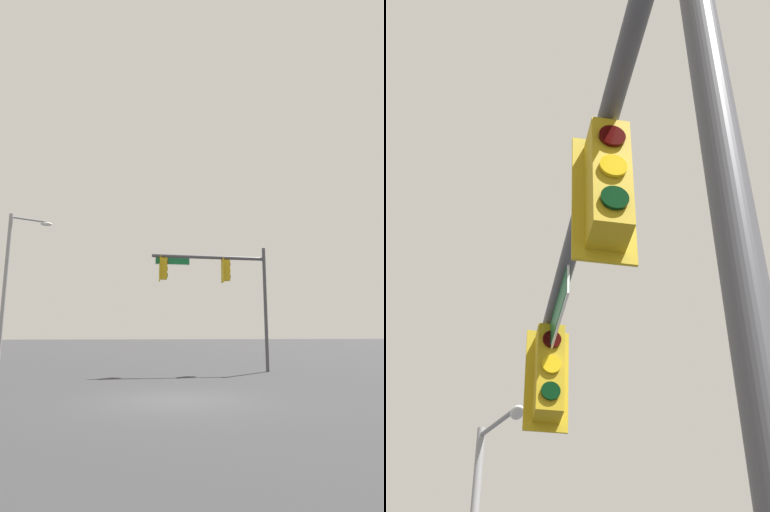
# 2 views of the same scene
# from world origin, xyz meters

# --- Properties ---
(signal_pole_near) EXTENTS (6.08, 0.82, 6.44)m
(signal_pole_near) POSITION_xyz_m (-3.88, -8.05, 4.84)
(signal_pole_near) COLOR #47474C
(signal_pole_near) RESTS_ON ground_plane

